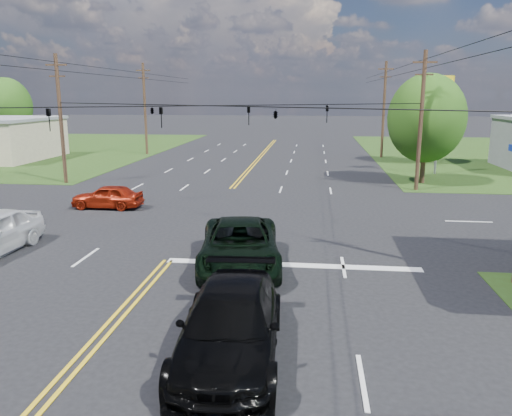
# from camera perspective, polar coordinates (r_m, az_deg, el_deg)

# --- Properties ---
(ground) EXTENTS (280.00, 280.00, 0.00)m
(ground) POSITION_cam_1_polar(r_m,az_deg,el_deg) (28.06, -5.39, -0.78)
(ground) COLOR black
(ground) RESTS_ON ground
(stop_bar) EXTENTS (10.00, 0.50, 0.02)m
(stop_bar) POSITION_cam_1_polar(r_m,az_deg,el_deg) (19.81, 4.13, -6.56)
(stop_bar) COLOR silver
(stop_bar) RESTS_ON ground
(pole_nw) EXTENTS (1.60, 0.28, 9.50)m
(pole_nw) POSITION_cam_1_polar(r_m,az_deg,el_deg) (40.33, -21.43, 9.59)
(pole_nw) COLOR #3F2D1A
(pole_nw) RESTS_ON ground
(pole_ne) EXTENTS (1.60, 0.28, 9.50)m
(pole_ne) POSITION_cam_1_polar(r_m,az_deg,el_deg) (36.45, 18.33, 9.57)
(pole_ne) COLOR #3F2D1A
(pole_ne) RESTS_ON ground
(pole_left_far) EXTENTS (1.60, 0.28, 10.00)m
(pole_left_far) POSITION_cam_1_polar(r_m,az_deg,el_deg) (57.81, -12.58, 11.10)
(pole_left_far) COLOR #3F2D1A
(pole_left_far) RESTS_ON ground
(pole_right_far) EXTENTS (1.60, 0.28, 10.00)m
(pole_right_far) POSITION_cam_1_polar(r_m,az_deg,el_deg) (55.18, 14.40, 10.95)
(pole_right_far) COLOR #3F2D1A
(pole_right_far) RESTS_ON ground
(span_wire_signals) EXTENTS (26.00, 18.00, 1.13)m
(span_wire_signals) POSITION_cam_1_polar(r_m,az_deg,el_deg) (27.29, -5.66, 11.55)
(span_wire_signals) COLOR black
(span_wire_signals) RESTS_ON ground
(power_lines) EXTENTS (26.04, 100.00, 0.64)m
(power_lines) POSITION_cam_1_polar(r_m,az_deg,el_deg) (25.42, -6.78, 17.32)
(power_lines) COLOR black
(power_lines) RESTS_ON ground
(tree_right_a) EXTENTS (5.70, 5.70, 8.18)m
(tree_right_a) POSITION_cam_1_polar(r_m,az_deg,el_deg) (39.59, 18.90, 9.67)
(tree_right_a) COLOR #3F2D1A
(tree_right_a) RESTS_ON ground
(tree_right_b) EXTENTS (4.94, 4.94, 7.09)m
(tree_right_b) POSITION_cam_1_polar(r_m,az_deg,el_deg) (51.86, 18.81, 9.53)
(tree_right_b) COLOR #3F2D1A
(tree_right_b) RESTS_ON ground
(tree_far_l) EXTENTS (6.08, 6.08, 8.72)m
(tree_far_l) POSITION_cam_1_polar(r_m,az_deg,el_deg) (69.77, -26.64, 10.33)
(tree_far_l) COLOR #3F2D1A
(tree_far_l) RESTS_ON ground
(pickup_dkgreen) EXTENTS (3.81, 6.82, 1.80)m
(pickup_dkgreen) POSITION_cam_1_polar(r_m,az_deg,el_deg) (19.23, -1.88, -4.31)
(pickup_dkgreen) COLOR black
(pickup_dkgreen) RESTS_ON ground
(suv_black) EXTENTS (2.79, 6.25, 1.78)m
(suv_black) POSITION_cam_1_polar(r_m,az_deg,el_deg) (12.89, -2.94, -13.27)
(suv_black) COLOR black
(suv_black) RESTS_ON ground
(sedan_red) EXTENTS (4.14, 1.70, 1.41)m
(sedan_red) POSITION_cam_1_polar(r_m,az_deg,el_deg) (30.74, -16.62, 1.27)
(sedan_red) COLOR maroon
(sedan_red) RESTS_ON ground
(polesign_ne) EXTENTS (2.16, 1.13, 8.17)m
(polesign_ne) POSITION_cam_1_polar(r_m,az_deg,el_deg) (44.60, 20.35, 11.78)
(polesign_ne) COLOR #A5A5AA
(polesign_ne) RESTS_ON ground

